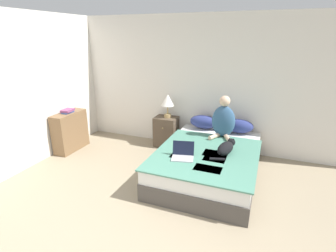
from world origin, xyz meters
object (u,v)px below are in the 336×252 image
bookshelf (70,131)px  bed (209,162)px  cat_tabby (226,148)px  table_lamp (168,101)px  book_stack_top (68,111)px  nightstand (166,132)px  pillow_far (239,126)px  pillow_near (203,122)px  person_sitting (223,120)px  laptop_open (183,155)px

bookshelf → bed: bearing=-0.5°
bed → cat_tabby: size_ratio=3.73×
table_lamp → book_stack_top: table_lamp is taller
nightstand → book_stack_top: (-1.68, -0.86, 0.49)m
bed → pillow_far: size_ratio=4.08×
nightstand → table_lamp: size_ratio=1.30×
table_lamp → pillow_near: bearing=0.1°
nightstand → bed: bearing=-39.1°
cat_tabby → nightstand: 1.71m
pillow_near → bookshelf: bearing=-160.2°
bed → person_sitting: 0.81m
bed → cat_tabby: (0.27, -0.10, 0.34)m
pillow_near → laptop_open: (0.05, -1.38, -0.08)m
person_sitting → table_lamp: 1.21m
pillow_far → cat_tabby: bearing=-93.3°
cat_tabby → nightstand: cat_tabby is taller
bed → pillow_near: size_ratio=4.08×
bed → table_lamp: (-1.06, 0.90, 0.70)m
pillow_near → person_sitting: 0.55m
bed → book_stack_top: size_ratio=8.50×
pillow_near → book_stack_top: size_ratio=2.08×
person_sitting → bookshelf: 2.95m
bed → bookshelf: 2.78m
bed → table_lamp: 1.56m
bed → person_sitting: person_sitting is taller
person_sitting → bookshelf: bearing=-168.7°
laptop_open → bookshelf: (-2.49, 0.50, -0.15)m
pillow_near → pillow_far: 0.66m
cat_tabby → laptop_open: 0.67m
pillow_far → nightstand: 1.45m
pillow_near → nightstand: (-0.76, -0.01, -0.30)m
laptop_open → nightstand: laptop_open is taller
bed → laptop_open: laptop_open is taller
pillow_near → person_sitting: bearing=-35.9°
nightstand → bookshelf: 1.89m
pillow_far → bookshelf: bookshelf is taller
bookshelf → book_stack_top: (-0.00, 0.00, 0.41)m
bed → cat_tabby: bearing=-20.6°
bed → pillow_near: bearing=110.1°
pillow_near → cat_tabby: size_ratio=0.91×
pillow_near → nightstand: pillow_near is taller
person_sitting → laptop_open: person_sitting is taller
person_sitting → cat_tabby: 0.75m
cat_tabby → bookshelf: bookshelf is taller
pillow_far → book_stack_top: size_ratio=2.08×
person_sitting → cat_tabby: (0.18, -0.70, -0.21)m
person_sitting → book_stack_top: (-2.87, -0.57, 0.01)m
pillow_near → pillow_far: size_ratio=1.00×
pillow_near → table_lamp: 0.81m
pillow_far → cat_tabby: size_ratio=0.91×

